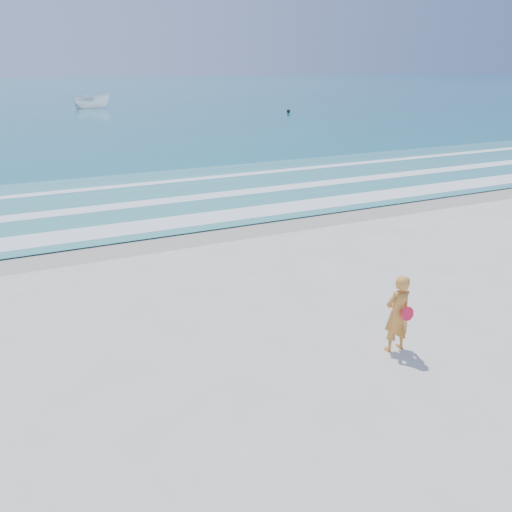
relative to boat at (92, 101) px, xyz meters
name	(u,v)px	position (x,y,z in m)	size (l,w,h in m)	color
ground	(323,397)	(-4.41, -58.48, -0.90)	(400.00, 400.00, 0.00)	silver
wet_sand	(172,237)	(-4.41, -49.48, -0.90)	(400.00, 2.40, 0.00)	#B2A893
ocean	(35,91)	(-4.41, 46.52, -0.88)	(400.00, 190.00, 0.04)	#19727F
shallow	(138,199)	(-4.41, -44.48, -0.85)	(400.00, 10.00, 0.01)	#59B7AD
foam_near	(161,224)	(-4.41, -48.18, -0.85)	(400.00, 1.40, 0.01)	white
foam_mid	(142,203)	(-4.41, -45.28, -0.85)	(400.00, 0.90, 0.01)	white
foam_far	(125,186)	(-4.41, -41.98, -0.85)	(400.00, 0.60, 0.01)	white
boat	(92,101)	(0.00, 0.00, 0.00)	(1.67, 4.45, 1.72)	white
buoy	(288,111)	(18.40, -15.04, -0.66)	(0.40, 0.40, 0.40)	black
woman	(397,314)	(-2.38, -57.79, -0.12)	(0.57, 0.41, 1.55)	orange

